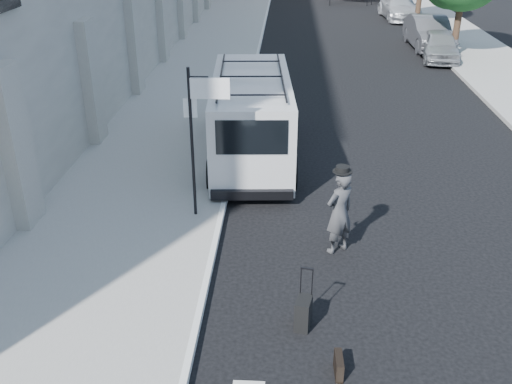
# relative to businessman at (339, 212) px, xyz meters

# --- Properties ---
(ground) EXTENTS (120.00, 120.00, 0.00)m
(ground) POSITION_rel_businessman_xyz_m (-0.64, -2.00, -0.93)
(ground) COLOR black
(ground) RESTS_ON ground
(sidewalk_left) EXTENTS (4.50, 48.00, 0.15)m
(sidewalk_left) POSITION_rel_businessman_xyz_m (-4.89, 14.00, -0.86)
(sidewalk_left) COLOR gray
(sidewalk_left) RESTS_ON ground
(sidewalk_right) EXTENTS (4.00, 56.00, 0.15)m
(sidewalk_right) POSITION_rel_businessman_xyz_m (8.36, 18.00, -0.86)
(sidewalk_right) COLOR gray
(sidewalk_right) RESTS_ON ground
(sign_pole) EXTENTS (1.03, 0.07, 3.50)m
(sign_pole) POSITION_rel_businessman_xyz_m (-3.01, 1.20, 1.72)
(sign_pole) COLOR black
(sign_pole) RESTS_ON sidewalk_left
(businessman) EXTENTS (0.81, 0.77, 1.87)m
(businessman) POSITION_rel_businessman_xyz_m (0.00, 0.00, 0.00)
(businessman) COLOR #3A3A3C
(businessman) RESTS_ON ground
(briefcase) EXTENTS (0.13, 0.44, 0.34)m
(briefcase) POSITION_rel_businessman_xyz_m (-0.24, -3.66, -0.76)
(briefcase) COLOR black
(briefcase) RESTS_ON ground
(suitcase) EXTENTS (0.33, 0.45, 1.12)m
(suitcase) POSITION_rel_businessman_xyz_m (-0.78, -2.55, -0.64)
(suitcase) COLOR black
(suitcase) RESTS_ON ground
(cargo_van) EXTENTS (2.63, 6.64, 2.44)m
(cargo_van) POSITION_rel_businessman_xyz_m (-2.16, 5.06, 0.33)
(cargo_van) COLOR silver
(cargo_van) RESTS_ON ground
(parked_car_a) EXTENTS (2.08, 4.26, 1.40)m
(parked_car_a) POSITION_rel_businessman_xyz_m (6.16, 17.60, -0.24)
(parked_car_a) COLOR gray
(parked_car_a) RESTS_ON ground
(parked_car_b) EXTENTS (1.82, 5.03, 1.65)m
(parked_car_b) POSITION_rel_businessman_xyz_m (6.16, 20.12, -0.11)
(parked_car_b) COLOR #4E4F55
(parked_car_b) RESTS_ON ground
(parked_car_c) EXTENTS (2.42, 5.26, 1.49)m
(parked_car_c) POSITION_rel_businessman_xyz_m (6.16, 29.08, -0.19)
(parked_car_c) COLOR #B2B5BB
(parked_car_c) RESTS_ON ground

